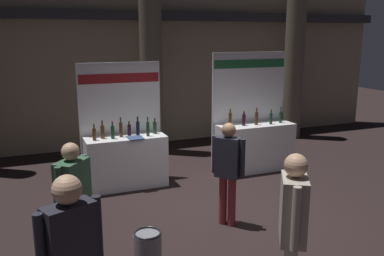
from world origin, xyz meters
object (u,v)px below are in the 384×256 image
Objects in this scene: trash_bin at (148,255)px; visitor_3 at (293,220)px; visitor_1 at (228,166)px; exhibitor_booth_1 at (254,141)px; exhibitor_booth_0 at (125,156)px; visitor_0 at (73,194)px.

trash_bin is 1.86m from visitor_3.
visitor_3 is (-0.36, -2.15, 0.12)m from visitor_1.
visitor_1 is (-1.77, -2.24, 0.32)m from exhibitor_booth_1.
visitor_3 is at bearing -80.98° from exhibitor_booth_0.
trash_bin is 1.93m from visitor_1.
exhibitor_booth_0 is 1.45× the size of visitor_0.
exhibitor_booth_1 is at bearing 43.92° from trash_bin.
visitor_0 reaches higher than visitor_1.
visitor_0 is (-1.25, -2.67, 0.38)m from exhibitor_booth_0.
trash_bin is (-0.48, -3.23, -0.31)m from exhibitor_booth_0.
visitor_1 reaches higher than trash_bin.
exhibitor_booth_1 is at bearing -78.29° from visitor_1.
visitor_0 is 0.93× the size of visitor_3.
visitor_3 is at bearing 130.52° from visitor_1.
trash_bin is at bearing 75.77° from visitor_3.
visitor_1 is at bearing -128.30° from exhibitor_booth_1.
exhibitor_booth_0 is 3.28m from trash_bin.
visitor_1 is (1.55, 0.95, 0.65)m from trash_bin.
trash_bin is (-3.31, -3.19, -0.33)m from exhibitor_booth_1.
exhibitor_booth_0 is 4.51m from visitor_3.
trash_bin is 0.34× the size of visitor_3.
trash_bin is 0.37× the size of visitor_0.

